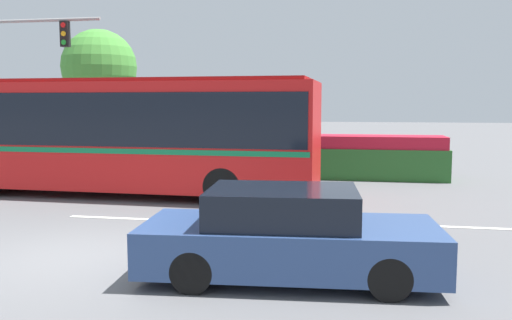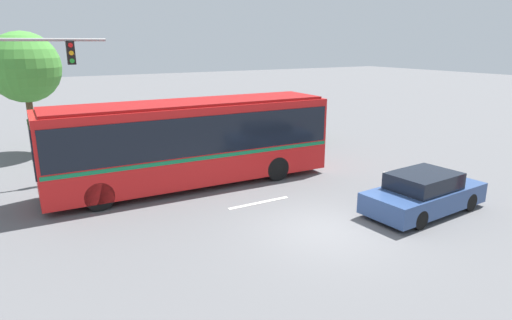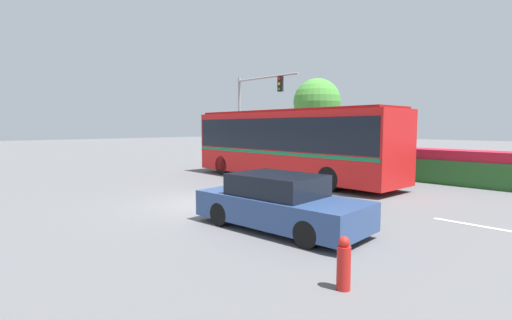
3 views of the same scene
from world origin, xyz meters
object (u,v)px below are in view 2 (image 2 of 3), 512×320
(city_bus, at_px, (191,138))
(sedan_foreground, at_px, (424,194))
(traffic_light_pole, at_px, (4,86))
(street_tree_left, at_px, (24,68))

(city_bus, height_order, sedan_foreground, city_bus)
(city_bus, relative_size, traffic_light_pole, 1.92)
(sedan_foreground, height_order, street_tree_left, street_tree_left)
(sedan_foreground, height_order, traffic_light_pole, traffic_light_pole)
(traffic_light_pole, height_order, street_tree_left, street_tree_left)
(traffic_light_pole, bearing_deg, street_tree_left, 79.61)
(city_bus, xyz_separation_m, sedan_foreground, (5.56, -6.62, -1.25))
(traffic_light_pole, xyz_separation_m, street_tree_left, (1.01, 5.49, 0.38))
(city_bus, distance_m, traffic_light_pole, 7.22)
(city_bus, height_order, traffic_light_pole, traffic_light_pole)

